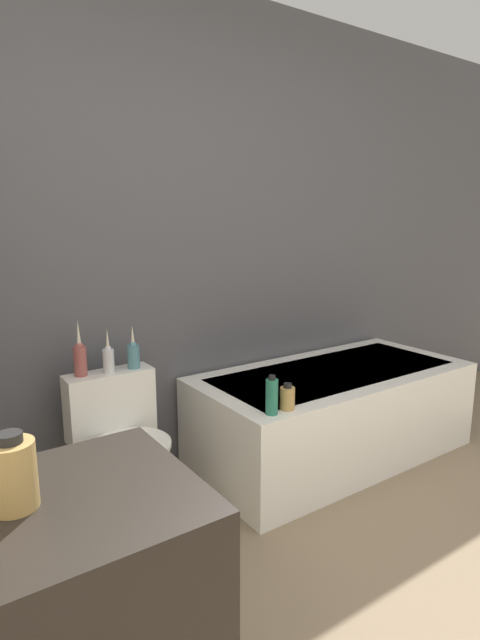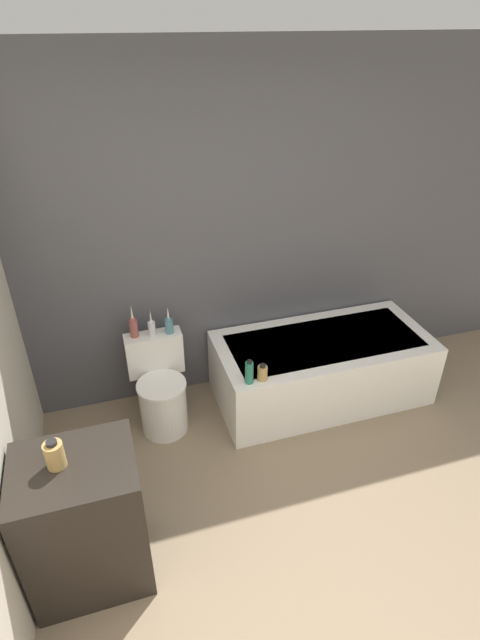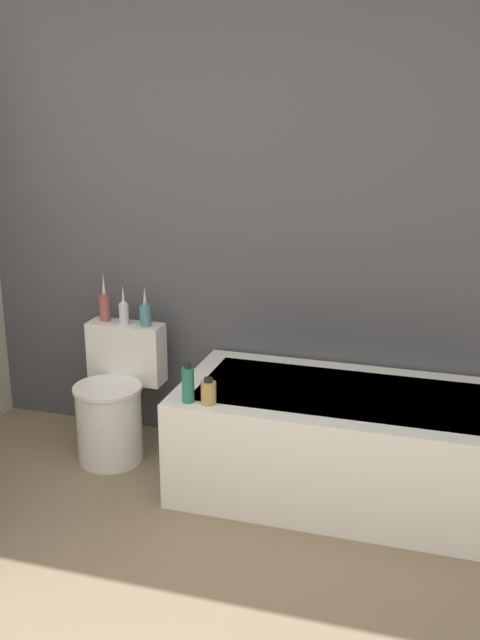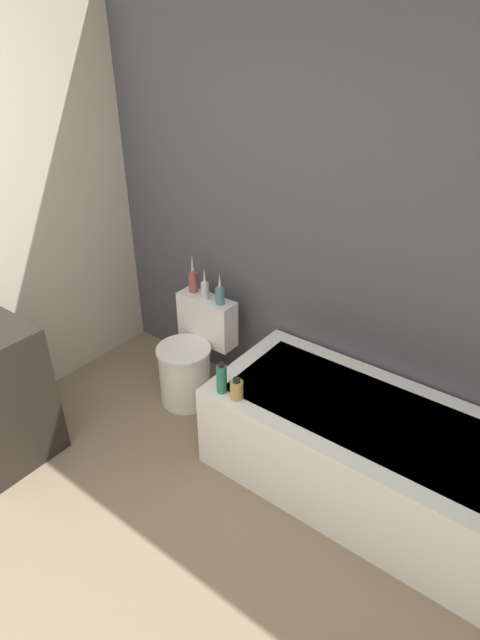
{
  "view_description": "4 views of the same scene",
  "coord_description": "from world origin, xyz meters",
  "px_view_note": "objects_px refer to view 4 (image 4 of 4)",
  "views": [
    {
      "loc": [
        -1.37,
        -0.28,
        1.42
      ],
      "look_at": [
        -0.08,
        1.61,
        0.95
      ],
      "focal_mm": 28.0,
      "sensor_mm": 36.0,
      "label": 1
    },
    {
      "loc": [
        -0.89,
        -1.12,
        2.7
      ],
      "look_at": [
        -0.06,
        1.53,
        0.98
      ],
      "focal_mm": 28.0,
      "sensor_mm": 36.0,
      "label": 2
    },
    {
      "loc": [
        1.12,
        -1.55,
        1.91
      ],
      "look_at": [
        0.19,
        1.52,
        0.92
      ],
      "focal_mm": 42.0,
      "sensor_mm": 36.0,
      "label": 3
    },
    {
      "loc": [
        1.33,
        -0.22,
        2.24
      ],
      "look_at": [
        -0.0,
        1.54,
        0.94
      ],
      "focal_mm": 28.0,
      "sensor_mm": 36.0,
      "label": 4
    }
  ],
  "objects_px": {
    "vase_bronze": "(220,294)",
    "shampoo_bottle_short": "(237,389)",
    "bathtub": "(363,451)",
    "shampoo_bottle_tall": "(222,378)",
    "vase_gold": "(193,280)",
    "vase_silver": "(205,288)",
    "toilet": "(191,358)"
  },
  "relations": [
    {
      "from": "bathtub",
      "to": "toilet",
      "type": "xyz_separation_m",
      "value": [
        -1.29,
        0.05,
        0.03
      ]
    },
    {
      "from": "shampoo_bottle_tall",
      "to": "shampoo_bottle_short",
      "type": "distance_m",
      "value": 0.1
    },
    {
      "from": "bathtub",
      "to": "vase_gold",
      "type": "relative_size",
      "value": 6.29
    },
    {
      "from": "vase_gold",
      "to": "toilet",
      "type": "bearing_deg",
      "value": -56.65
    },
    {
      "from": "bathtub",
      "to": "shampoo_bottle_tall",
      "type": "height_order",
      "value": "shampoo_bottle_tall"
    },
    {
      "from": "bathtub",
      "to": "vase_gold",
      "type": "distance_m",
      "value": 1.52
    },
    {
      "from": "vase_silver",
      "to": "shampoo_bottle_short",
      "type": "xyz_separation_m",
      "value": [
        0.67,
        -0.53,
        -0.18
      ]
    },
    {
      "from": "vase_silver",
      "to": "bathtub",
      "type": "bearing_deg",
      "value": -9.53
    },
    {
      "from": "vase_bronze",
      "to": "shampoo_bottle_tall",
      "type": "height_order",
      "value": "vase_bronze"
    },
    {
      "from": "vase_gold",
      "to": "shampoo_bottle_short",
      "type": "bearing_deg",
      "value": -35.0
    },
    {
      "from": "toilet",
      "to": "shampoo_bottle_short",
      "type": "height_order",
      "value": "toilet"
    },
    {
      "from": "vase_bronze",
      "to": "vase_silver",
      "type": "bearing_deg",
      "value": -179.62
    },
    {
      "from": "toilet",
      "to": "vase_silver",
      "type": "xyz_separation_m",
      "value": [
        0.0,
        0.17,
        0.46
      ]
    },
    {
      "from": "shampoo_bottle_tall",
      "to": "bathtub",
      "type": "bearing_deg",
      "value": 23.8
    },
    {
      "from": "shampoo_bottle_tall",
      "to": "vase_gold",
      "type": "bearing_deg",
      "value": 141.15
    },
    {
      "from": "bathtub",
      "to": "toilet",
      "type": "bearing_deg",
      "value": 177.73
    },
    {
      "from": "toilet",
      "to": "vase_silver",
      "type": "height_order",
      "value": "vase_silver"
    },
    {
      "from": "vase_gold",
      "to": "vase_silver",
      "type": "xyz_separation_m",
      "value": [
        0.13,
        -0.03,
        -0.02
      ]
    },
    {
      "from": "vase_silver",
      "to": "shampoo_bottle_short",
      "type": "relative_size",
      "value": 1.7
    },
    {
      "from": "bathtub",
      "to": "shampoo_bottle_short",
      "type": "height_order",
      "value": "shampoo_bottle_short"
    },
    {
      "from": "shampoo_bottle_short",
      "to": "vase_silver",
      "type": "bearing_deg",
      "value": 141.56
    },
    {
      "from": "vase_bronze",
      "to": "shampoo_bottle_short",
      "type": "distance_m",
      "value": 0.78
    },
    {
      "from": "toilet",
      "to": "vase_gold",
      "type": "bearing_deg",
      "value": 123.35
    },
    {
      "from": "bathtub",
      "to": "shampoo_bottle_short",
      "type": "relative_size",
      "value": 13.19
    },
    {
      "from": "vase_gold",
      "to": "vase_bronze",
      "type": "relative_size",
      "value": 1.23
    },
    {
      "from": "shampoo_bottle_short",
      "to": "bathtub",
      "type": "bearing_deg",
      "value": 26.67
    },
    {
      "from": "shampoo_bottle_tall",
      "to": "shampoo_bottle_short",
      "type": "height_order",
      "value": "shampoo_bottle_tall"
    },
    {
      "from": "toilet",
      "to": "shampoo_bottle_short",
      "type": "distance_m",
      "value": 0.81
    },
    {
      "from": "bathtub",
      "to": "shampoo_bottle_tall",
      "type": "relative_size",
      "value": 9.01
    },
    {
      "from": "bathtub",
      "to": "vase_bronze",
      "type": "bearing_deg",
      "value": 169.42
    },
    {
      "from": "toilet",
      "to": "shampoo_bottle_tall",
      "type": "relative_size",
      "value": 3.73
    },
    {
      "from": "vase_gold",
      "to": "vase_bronze",
      "type": "height_order",
      "value": "vase_gold"
    }
  ]
}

